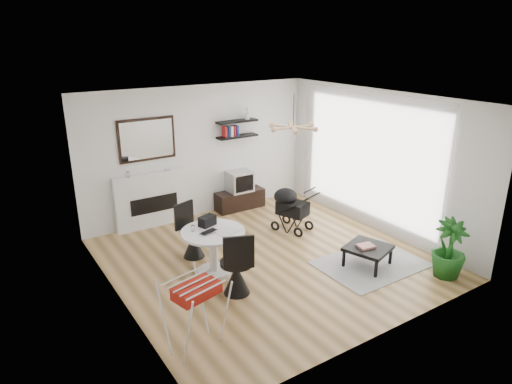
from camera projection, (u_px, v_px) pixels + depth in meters
floor at (268, 259)px, 7.81m from camera, size 5.00×5.00×0.00m
ceiling at (269, 100)px, 6.92m from camera, size 5.00×5.00×0.00m
wall_back at (200, 152)px, 9.34m from camera, size 5.00×0.00×5.00m
wall_left at (114, 216)px, 6.08m from camera, size 0.00×5.00×5.00m
wall_right at (377, 161)px, 8.65m from camera, size 0.00×5.00×5.00m
sheer_curtain at (366, 160)px, 8.76m from camera, size 0.04×3.60×2.60m
fireplace at (152, 193)px, 8.93m from camera, size 1.50×0.17×2.16m
shelf_lower at (237, 136)px, 9.58m from camera, size 0.90×0.25×0.04m
shelf_upper at (237, 121)px, 9.48m from camera, size 0.90×0.25×0.04m
pendant_lamp at (293, 127)px, 7.70m from camera, size 0.90×0.90×0.10m
tv_console at (240, 200)px, 9.99m from camera, size 1.09×0.38×0.41m
crt_tv at (239, 181)px, 9.84m from camera, size 0.51×0.45×0.45m
dining_table at (213, 246)px, 7.18m from camera, size 1.01×1.01×0.74m
laptop at (211, 233)px, 7.01m from camera, size 0.33×0.26×0.02m
black_bag at (207, 221)px, 7.27m from camera, size 0.31×0.24×0.16m
newspaper at (227, 232)px, 7.06m from camera, size 0.40×0.36×0.01m
drinking_glass at (193, 228)px, 7.09m from camera, size 0.06×0.06×0.09m
chair_far at (193, 240)px, 7.80m from camera, size 0.49×0.50×0.95m
chair_near at (237, 274)px, 6.66m from camera, size 0.54×0.55×1.02m
drying_rack at (195, 314)px, 5.44m from camera, size 0.74×0.71×0.93m
stroller at (290, 210)px, 8.86m from camera, size 0.69×0.84×0.92m
rug at (371, 264)px, 7.62m from camera, size 1.72×1.24×0.01m
coffee_table at (368, 249)px, 7.48m from camera, size 0.83×0.83×0.34m
magazines at (366, 246)px, 7.43m from camera, size 0.30×0.25×0.04m
potted_plant at (449, 249)px, 7.11m from camera, size 0.69×0.69×0.95m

